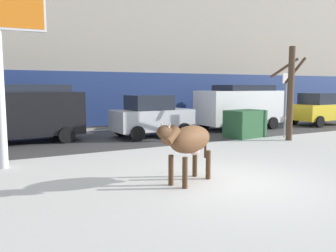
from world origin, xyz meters
The scene contains 13 objects.
ground_plane centered at (0.00, 0.00, 0.00)m, with size 120.00×120.00×0.00m, color silver.
road_strip centered at (0.00, 7.89, 0.00)m, with size 60.00×5.60×0.01m, color #423F3F.
building_facade centered at (0.00, 14.15, 6.48)m, with size 44.00×6.10×13.00m.
cow_brown centered at (-0.97, 0.50, 0.99)m, with size 1.89×1.16×1.54m.
car_black_van centered at (-3.90, 8.42, 1.24)m, with size 4.69×2.29×2.32m.
car_silver_hatchback centered at (1.32, 7.53, 0.93)m, with size 3.58×2.06×1.86m.
car_white_van centered at (6.64, 7.96, 1.24)m, with size 4.69×2.29×2.32m.
car_yellow_hatchback centered at (12.02, 7.33, 0.93)m, with size 3.58×2.06×1.86m.
pedestrian_by_cars centered at (8.32, 10.60, 0.88)m, with size 0.36×0.24×1.73m.
pedestrian_far_left centered at (5.82, 10.60, 0.88)m, with size 0.36×0.24×1.73m.
bare_tree_left_lot centered at (6.06, 4.03, 2.06)m, with size 1.22×1.10×3.87m.
dumpster centered at (4.99, 5.56, 0.60)m, with size 1.70×1.10×1.20m, color #285633.
street_sign centered at (6.55, 4.74, 1.67)m, with size 0.44×0.08×2.82m.
Camera 1 is at (-4.99, -6.17, 2.25)m, focal length 36.36 mm.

